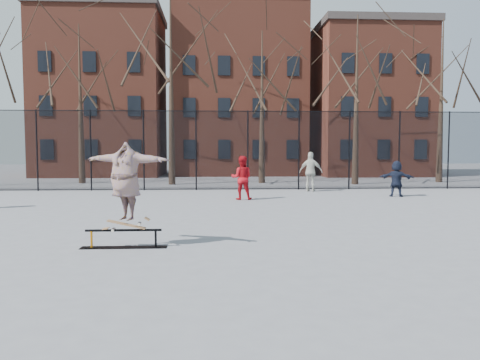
{
  "coord_description": "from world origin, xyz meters",
  "views": [
    {
      "loc": [
        -0.51,
        -10.53,
        2.15
      ],
      "look_at": [
        0.16,
        1.5,
        1.31
      ],
      "focal_mm": 35.0,
      "sensor_mm": 36.0,
      "label": 1
    }
  ],
  "objects": [
    {
      "name": "bystander_white",
      "position": [
        4.22,
        12.0,
        0.96
      ],
      "size": [
        1.22,
        0.9,
        1.93
      ],
      "primitive_type": "imported",
      "rotation": [
        0.0,
        0.0,
        2.71
      ],
      "color": "beige",
      "rests_on": "ground"
    },
    {
      "name": "skateboard",
      "position": [
        -2.38,
        -0.52,
        0.46
      ],
      "size": [
        0.88,
        0.21,
        0.1
      ],
      "primitive_type": null,
      "color": "olive",
      "rests_on": "skate_rail"
    },
    {
      "name": "bystander_red",
      "position": [
        0.63,
        8.58,
        0.9
      ],
      "size": [
        0.93,
        0.76,
        1.79
      ],
      "primitive_type": "imported",
      "rotation": [
        0.0,
        0.0,
        3.05
      ],
      "color": "#B20F18",
      "rests_on": "ground"
    },
    {
      "name": "rowhouses",
      "position": [
        0.72,
        26.0,
        6.06
      ],
      "size": [
        29.0,
        7.0,
        13.0
      ],
      "color": "brown",
      "rests_on": "ground"
    },
    {
      "name": "ground",
      "position": [
        0.0,
        0.0,
        0.0
      ],
      "size": [
        100.0,
        100.0,
        0.0
      ],
      "primitive_type": "plane",
      "color": "slate"
    },
    {
      "name": "fence",
      "position": [
        -0.01,
        13.0,
        2.05
      ],
      "size": [
        34.03,
        0.07,
        4.0
      ],
      "color": "black",
      "rests_on": "ground"
    },
    {
      "name": "skate_rail",
      "position": [
        -2.45,
        -0.52,
        0.16
      ],
      "size": [
        1.83,
        0.28,
        0.4
      ],
      "color": "black",
      "rests_on": "ground"
    },
    {
      "name": "skater",
      "position": [
        -2.38,
        -0.52,
        1.34
      ],
      "size": [
        2.09,
        1.35,
        1.66
      ],
      "primitive_type": "imported",
      "rotation": [
        0.0,
        0.0,
        -0.43
      ],
      "color": "#593990",
      "rests_on": "skateboard"
    },
    {
      "name": "bystander_navy",
      "position": [
        7.45,
        9.39,
        0.79
      ],
      "size": [
        1.53,
        0.99,
        1.57
      ],
      "primitive_type": "imported",
      "rotation": [
        0.0,
        0.0,
        2.75
      ],
      "color": "#181F31",
      "rests_on": "ground"
    },
    {
      "name": "tree_row",
      "position": [
        -0.25,
        17.15,
        7.36
      ],
      "size": [
        33.66,
        7.46,
        10.67
      ],
      "color": "black",
      "rests_on": "ground"
    }
  ]
}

